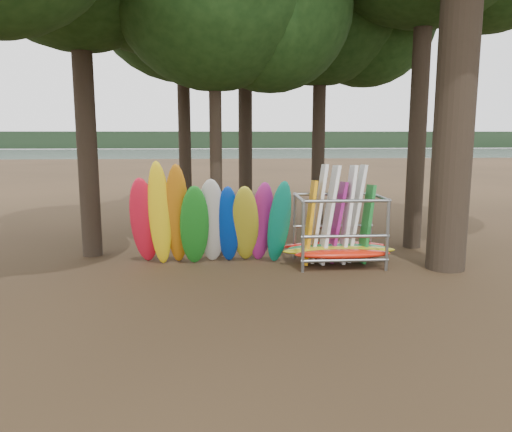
{
  "coord_description": "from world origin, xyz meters",
  "views": [
    {
      "loc": [
        -1.22,
        -11.85,
        3.63
      ],
      "look_at": [
        -0.28,
        1.5,
        1.4
      ],
      "focal_mm": 35.0,
      "sensor_mm": 36.0,
      "label": 1
    }
  ],
  "objects": [
    {
      "name": "storage_rack",
      "position": [
        2.03,
        1.54,
        0.91
      ],
      "size": [
        3.17,
        1.53,
        2.8
      ],
      "color": "gray",
      "rests_on": "ground"
    },
    {
      "name": "ground",
      "position": [
        0.0,
        0.0,
        0.0
      ],
      "size": [
        120.0,
        120.0,
        0.0
      ],
      "primitive_type": "plane",
      "color": "#47331E",
      "rests_on": "ground"
    },
    {
      "name": "kayak_row",
      "position": [
        -1.59,
        1.51,
        1.26
      ],
      "size": [
        4.42,
        1.9,
        3.09
      ],
      "color": "red",
      "rests_on": "ground"
    },
    {
      "name": "far_shore",
      "position": [
        0.0,
        110.0,
        2.0
      ],
      "size": [
        160.0,
        4.0,
        4.0
      ],
      "primitive_type": "cube",
      "color": "black",
      "rests_on": "ground"
    },
    {
      "name": "lake",
      "position": [
        0.0,
        60.0,
        0.0
      ],
      "size": [
        160.0,
        160.0,
        0.0
      ],
      "primitive_type": "plane",
      "color": "gray",
      "rests_on": "ground"
    }
  ]
}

